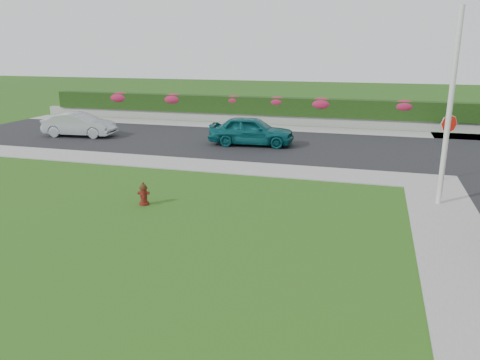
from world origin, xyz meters
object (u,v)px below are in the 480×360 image
(sedan_silver, at_px, (79,125))
(sedan_teal, at_px, (251,131))
(utility_pole, at_px, (449,110))
(stop_sign, at_px, (448,132))
(fire_hydrant, at_px, (144,194))

(sedan_silver, bearing_deg, sedan_teal, -93.60)
(utility_pole, bearing_deg, stop_sign, 81.18)
(sedan_silver, bearing_deg, fire_hydrant, -142.68)
(fire_hydrant, height_order, stop_sign, stop_sign)
(utility_pole, distance_m, stop_sign, 3.26)
(fire_hydrant, distance_m, sedan_silver, 12.92)
(stop_sign, bearing_deg, fire_hydrant, -155.19)
(sedan_silver, bearing_deg, stop_sign, -107.53)
(sedan_teal, xyz_separation_m, sedan_silver, (-9.67, -0.30, -0.07))
(sedan_teal, distance_m, sedan_silver, 9.67)
(fire_hydrant, bearing_deg, stop_sign, 17.99)
(sedan_teal, relative_size, utility_pole, 0.71)
(sedan_silver, distance_m, stop_sign, 18.54)
(sedan_silver, relative_size, stop_sign, 1.60)
(sedan_teal, bearing_deg, sedan_silver, 86.90)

